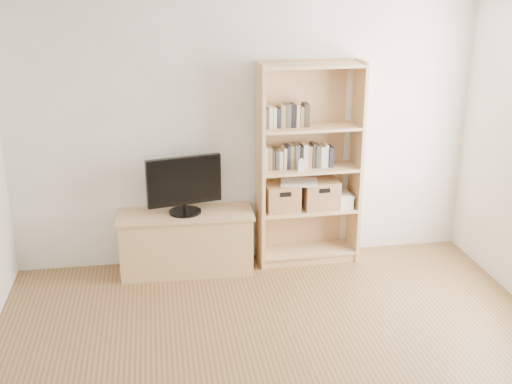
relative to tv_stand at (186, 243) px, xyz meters
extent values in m
cube|color=silver|center=(0.62, 0.23, 1.01)|extent=(4.50, 0.02, 2.60)
cube|color=white|center=(0.62, -2.27, 2.31)|extent=(4.50, 5.00, 0.01)
cube|color=tan|center=(0.00, 0.00, 0.00)|extent=(1.26, 0.50, 0.57)
cube|color=tan|center=(1.21, 0.06, 0.71)|extent=(1.00, 0.38, 1.99)
cube|color=black|center=(0.00, 0.00, 0.59)|extent=(0.71, 0.21, 0.56)
cube|color=#B5A59B|center=(1.21, 0.08, 0.80)|extent=(0.83, 0.17, 0.22)
cube|color=#B5A59B|center=(0.99, 0.07, 1.20)|extent=(0.42, 0.16, 0.22)
cube|color=white|center=(1.10, -0.06, 0.74)|extent=(0.06, 0.04, 0.11)
cube|color=#996A45|center=(0.95, 0.04, 0.40)|extent=(0.34, 0.28, 0.26)
cube|color=#996A45|center=(1.33, 0.06, 0.41)|extent=(0.35, 0.29, 0.28)
cube|color=white|center=(1.11, 0.04, 0.54)|extent=(0.40, 0.31, 0.03)
cube|color=beige|center=(1.55, 0.06, 0.32)|extent=(0.18, 0.25, 0.12)
camera|label=1|loc=(-0.24, -5.72, 2.50)|focal=45.00mm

